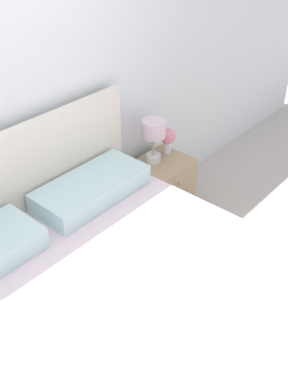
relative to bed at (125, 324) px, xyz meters
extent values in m
plane|color=#BCB7B2|center=(0.00, 0.96, -0.34)|extent=(12.00, 12.00, 0.00)
cube|color=tan|center=(0.00, -0.07, -0.16)|extent=(1.85, 2.06, 0.37)
cube|color=white|center=(0.00, -0.07, 0.16)|extent=(1.81, 2.02, 0.27)
cube|color=silver|center=(0.00, 0.94, 0.26)|extent=(1.88, 0.05, 1.21)
cube|color=silver|center=(0.44, 0.71, 0.37)|extent=(0.78, 0.36, 0.14)
cube|color=tan|center=(1.22, 0.75, -0.07)|extent=(0.48, 0.38, 0.54)
sphere|color=#B2AD93|center=(1.22, 0.55, 0.08)|extent=(0.02, 0.02, 0.02)
cylinder|color=white|center=(1.20, 0.81, 0.23)|extent=(0.12, 0.12, 0.06)
cylinder|color=#B7B29E|center=(1.20, 0.81, 0.34)|extent=(0.02, 0.02, 0.16)
cylinder|color=silver|center=(1.20, 0.81, 0.48)|extent=(0.18, 0.18, 0.13)
cylinder|color=white|center=(1.38, 0.82, 0.25)|extent=(0.07, 0.07, 0.10)
sphere|color=pink|center=(1.38, 0.82, 0.35)|extent=(0.13, 0.13, 0.13)
sphere|color=#609356|center=(1.41, 0.82, 0.31)|extent=(0.06, 0.06, 0.06)
camera|label=1|loc=(-1.16, -1.15, 2.05)|focal=42.00mm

